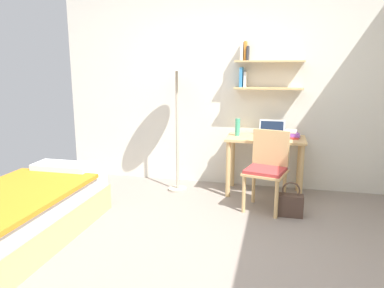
{
  "coord_description": "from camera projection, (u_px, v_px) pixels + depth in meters",
  "views": [
    {
      "loc": [
        0.69,
        -2.76,
        1.58
      ],
      "look_at": [
        -0.09,
        0.51,
        0.85
      ],
      "focal_mm": 34.59,
      "sensor_mm": 36.0,
      "label": 1
    }
  ],
  "objects": [
    {
      "name": "ground_plane",
      "position": [
        189.0,
        255.0,
        3.11
      ],
      "size": [
        5.28,
        5.28,
        0.0
      ],
      "primitive_type": "plane",
      "color": "gray"
    },
    {
      "name": "wall_back",
      "position": [
        227.0,
        86.0,
        4.76
      ],
      "size": [
        4.4,
        0.27,
        2.6
      ],
      "color": "silver",
      "rests_on": "ground_plane"
    },
    {
      "name": "bed",
      "position": [
        21.0,
        216.0,
        3.33
      ],
      "size": [
        0.9,
        1.84,
        0.54
      ],
      "color": "tan",
      "rests_on": "ground_plane"
    },
    {
      "name": "desk",
      "position": [
        265.0,
        149.0,
        4.49
      ],
      "size": [
        0.94,
        0.51,
        0.71
      ],
      "color": "tan",
      "rests_on": "ground_plane"
    },
    {
      "name": "desk_chair",
      "position": [
        267.0,
        167.0,
        4.04
      ],
      "size": [
        0.51,
        0.5,
        0.87
      ],
      "color": "tan",
      "rests_on": "ground_plane"
    },
    {
      "name": "standing_lamp",
      "position": [
        177.0,
        68.0,
        4.42
      ],
      "size": [
        0.43,
        0.43,
        1.72
      ],
      "color": "#B2A893",
      "rests_on": "ground_plane"
    },
    {
      "name": "laptop",
      "position": [
        272.0,
        132.0,
        4.51
      ],
      "size": [
        0.31,
        0.21,
        0.2
      ],
      "color": "#B7BABF",
      "rests_on": "desk"
    },
    {
      "name": "water_bottle",
      "position": [
        238.0,
        127.0,
        4.55
      ],
      "size": [
        0.06,
        0.06,
        0.21
      ],
      "primitive_type": "cylinder",
      "color": "#42A87F",
      "rests_on": "desk"
    },
    {
      "name": "book_stack",
      "position": [
        292.0,
        134.0,
        4.43
      ],
      "size": [
        0.19,
        0.23,
        0.09
      ],
      "color": "#D13D38",
      "rests_on": "desk"
    },
    {
      "name": "handbag",
      "position": [
        290.0,
        204.0,
        3.9
      ],
      "size": [
        0.27,
        0.13,
        0.38
      ],
      "color": "#4C382D",
      "rests_on": "ground_plane"
    }
  ]
}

